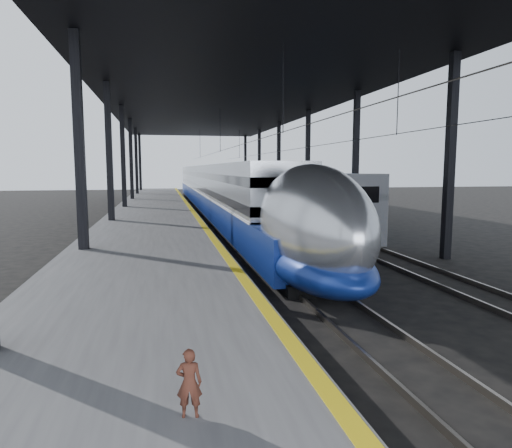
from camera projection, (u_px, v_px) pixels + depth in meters
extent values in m
plane|color=black|center=(261.00, 303.00, 13.76)|extent=(160.00, 160.00, 0.00)
cube|color=#4C4C4F|center=(153.00, 219.00, 32.44)|extent=(6.00, 80.00, 1.00)
cube|color=gold|center=(193.00, 211.00, 32.94)|extent=(0.30, 80.00, 0.01)
cube|color=slate|center=(220.00, 223.00, 33.45)|extent=(0.08, 80.00, 0.16)
cube|color=slate|center=(239.00, 222.00, 33.74)|extent=(0.08, 80.00, 0.16)
cube|color=slate|center=(286.00, 221.00, 34.46)|extent=(0.08, 80.00, 0.16)
cube|color=slate|center=(304.00, 221.00, 34.75)|extent=(0.08, 80.00, 0.16)
cube|color=black|center=(80.00, 156.00, 16.91)|extent=(0.35, 0.35, 9.00)
cube|color=black|center=(450.00, 158.00, 20.01)|extent=(0.35, 0.35, 9.00)
cube|color=black|center=(109.00, 161.00, 26.64)|extent=(0.35, 0.35, 9.00)
cube|color=black|center=(356.00, 162.00, 29.73)|extent=(0.35, 0.35, 9.00)
cube|color=black|center=(123.00, 163.00, 36.36)|extent=(0.35, 0.35, 9.00)
cube|color=black|center=(308.00, 163.00, 39.46)|extent=(0.35, 0.35, 9.00)
cube|color=black|center=(131.00, 164.00, 46.08)|extent=(0.35, 0.35, 9.00)
cube|color=black|center=(279.00, 164.00, 49.18)|extent=(0.35, 0.35, 9.00)
cube|color=black|center=(136.00, 165.00, 55.80)|extent=(0.35, 0.35, 9.00)
cube|color=black|center=(259.00, 165.00, 58.90)|extent=(0.35, 0.35, 9.00)
cube|color=black|center=(140.00, 166.00, 65.52)|extent=(0.35, 0.35, 9.00)
cube|color=black|center=(245.00, 166.00, 68.62)|extent=(0.35, 0.35, 9.00)
cube|color=black|center=(227.00, 95.00, 32.48)|extent=(18.00, 75.00, 0.45)
cylinder|color=slate|center=(229.00, 148.00, 32.95)|extent=(0.03, 74.00, 0.03)
cylinder|color=slate|center=(295.00, 149.00, 33.95)|extent=(0.03, 74.00, 0.03)
cube|color=#B6B9BE|center=(211.00, 186.00, 45.87)|extent=(2.92, 57.00, 4.03)
cube|color=navy|center=(212.00, 199.00, 44.56)|extent=(3.01, 62.00, 1.56)
cube|color=silver|center=(211.00, 190.00, 45.92)|extent=(3.03, 57.00, 0.10)
cube|color=black|center=(211.00, 174.00, 45.73)|extent=(2.96, 57.00, 0.42)
cube|color=black|center=(211.00, 186.00, 45.87)|extent=(2.96, 57.00, 0.42)
ellipsoid|color=#B6B9BE|center=(310.00, 224.00, 15.26)|extent=(2.92, 8.40, 4.03)
ellipsoid|color=navy|center=(310.00, 258.00, 15.40)|extent=(3.01, 8.40, 1.71)
ellipsoid|color=black|center=(340.00, 207.00, 12.64)|extent=(1.51, 2.20, 0.91)
cube|color=black|center=(309.00, 282.00, 15.50)|extent=(2.22, 2.60, 0.40)
cube|color=black|center=(223.00, 216.00, 36.89)|extent=(2.22, 2.60, 0.40)
cube|color=navy|center=(307.00, 199.00, 31.54)|extent=(2.69, 18.00, 3.66)
cube|color=gray|center=(358.00, 210.00, 23.37)|extent=(2.74, 1.20, 3.71)
cube|color=black|center=(364.00, 195.00, 22.67)|extent=(1.64, 0.06, 0.82)
cube|color=#B20D10|center=(363.00, 220.00, 22.82)|extent=(1.15, 0.06, 0.53)
cube|color=gray|center=(253.00, 188.00, 50.01)|extent=(2.69, 18.00, 3.66)
cube|color=gray|center=(228.00, 183.00, 68.48)|extent=(2.69, 18.00, 3.66)
cube|color=black|center=(339.00, 237.00, 25.92)|extent=(2.12, 2.40, 0.36)
cube|color=black|center=(259.00, 206.00, 47.31)|extent=(2.12, 2.40, 0.36)
imported|color=#4A2418|center=(189.00, 383.00, 5.53)|extent=(0.34, 0.24, 0.87)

